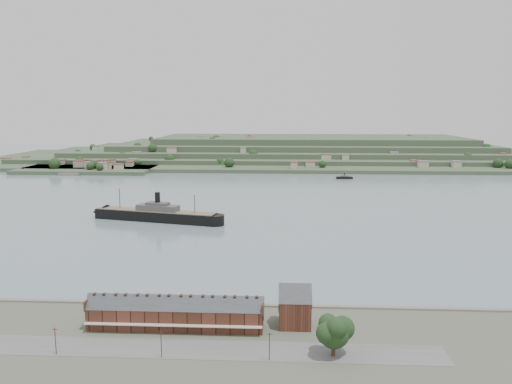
{
  "coord_description": "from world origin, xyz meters",
  "views": [
    {
      "loc": [
        23.09,
        -314.7,
        70.23
      ],
      "look_at": [
        4.85,
        30.0,
        12.75
      ],
      "focal_mm": 35.0,
      "sensor_mm": 36.0,
      "label": 1
    }
  ],
  "objects_px": {
    "steamship": "(152,214)",
    "fig_tree": "(335,331)",
    "gabled_building": "(295,307)",
    "terrace_row": "(176,313)"
  },
  "relations": [
    {
      "from": "steamship",
      "to": "fig_tree",
      "type": "xyz_separation_m",
      "value": [
        97.3,
        -175.75,
        5.39
      ]
    },
    {
      "from": "gabled_building",
      "to": "steamship",
      "type": "xyz_separation_m",
      "value": [
        -86.7,
        155.77,
        -4.09
      ]
    },
    {
      "from": "terrace_row",
      "to": "steamship",
      "type": "height_order",
      "value": "steamship"
    },
    {
      "from": "steamship",
      "to": "fig_tree",
      "type": "relative_size",
      "value": 7.44
    },
    {
      "from": "steamship",
      "to": "gabled_building",
      "type": "bearing_deg",
      "value": -60.9
    },
    {
      "from": "fig_tree",
      "to": "terrace_row",
      "type": "bearing_deg",
      "value": 161.64
    },
    {
      "from": "fig_tree",
      "to": "gabled_building",
      "type": "bearing_deg",
      "value": 117.95
    },
    {
      "from": "gabled_building",
      "to": "steamship",
      "type": "height_order",
      "value": "steamship"
    },
    {
      "from": "terrace_row",
      "to": "gabled_building",
      "type": "distance_m",
      "value": 37.74
    },
    {
      "from": "gabled_building",
      "to": "terrace_row",
      "type": "bearing_deg",
      "value": -173.88
    }
  ]
}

